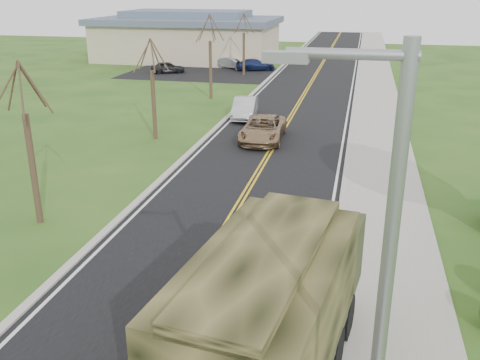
% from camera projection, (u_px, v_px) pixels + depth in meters
% --- Properties ---
extents(road, '(8.00, 120.00, 0.01)m').
position_uv_depth(road, '(308.00, 89.00, 46.33)').
color(road, black).
rests_on(road, ground).
extents(curb_right, '(0.30, 120.00, 0.12)m').
position_uv_depth(curb_right, '(356.00, 90.00, 45.45)').
color(curb_right, '#9E998E').
rests_on(curb_right, ground).
extents(sidewalk_right, '(3.20, 120.00, 0.10)m').
position_uv_depth(sidewalk_right, '(377.00, 91.00, 45.09)').
color(sidewalk_right, '#9E998E').
rests_on(sidewalk_right, ground).
extents(curb_left, '(0.30, 120.00, 0.10)m').
position_uv_depth(curb_left, '(261.00, 86.00, 47.18)').
color(curb_left, '#9E998E').
rests_on(curb_left, ground).
extents(street_light, '(1.65, 0.22, 8.00)m').
position_uv_depth(street_light, '(373.00, 328.00, 6.71)').
color(street_light, gray).
rests_on(street_light, ground).
extents(bare_tree_a, '(1.93, 2.26, 6.08)m').
position_uv_depth(bare_tree_a, '(31.00, 156.00, 19.42)').
color(bare_tree_a, '#38281C').
rests_on(bare_tree_a, ground).
extents(bare_tree_b, '(1.83, 2.14, 5.73)m').
position_uv_depth(bare_tree_b, '(153.00, 97.00, 30.46)').
color(bare_tree_b, '#38281C').
rests_on(bare_tree_b, ground).
extents(bare_tree_c, '(2.04, 2.39, 6.42)m').
position_uv_depth(bare_tree_c, '(210.00, 63.00, 41.34)').
color(bare_tree_c, '#38281C').
rests_on(bare_tree_c, ground).
extents(bare_tree_d, '(1.88, 2.20, 5.91)m').
position_uv_depth(bare_tree_d, '(244.00, 49.00, 52.41)').
color(bare_tree_d, '#38281C').
rests_on(bare_tree_d, ground).
extents(commercial_building, '(25.50, 21.50, 5.65)m').
position_uv_depth(commercial_building, '(188.00, 37.00, 63.36)').
color(commercial_building, tan).
rests_on(commercial_building, ground).
extents(military_truck, '(3.63, 7.85, 3.78)m').
position_uv_depth(military_truck, '(275.00, 303.00, 11.28)').
color(military_truck, black).
rests_on(military_truck, ground).
extents(suv_champagne, '(2.47, 5.07, 1.39)m').
position_uv_depth(suv_champagne, '(263.00, 129.00, 30.69)').
color(suv_champagne, '#917252').
rests_on(suv_champagne, ground).
extents(sedan_silver, '(1.91, 4.31, 1.38)m').
position_uv_depth(sedan_silver, '(245.00, 108.00, 35.91)').
color(sedan_silver, silver).
rests_on(sedan_silver, ground).
extents(lot_car_dark, '(3.70, 2.70, 1.17)m').
position_uv_depth(lot_car_dark, '(168.00, 67.00, 54.20)').
color(lot_car_dark, black).
rests_on(lot_car_dark, ground).
extents(lot_car_silver, '(3.89, 2.59, 1.21)m').
position_uv_depth(lot_car_silver, '(232.00, 63.00, 57.18)').
color(lot_car_silver, '#AAAAAF').
rests_on(lot_car_silver, ground).
extents(lot_car_navy, '(4.41, 3.07, 1.19)m').
position_uv_depth(lot_car_navy, '(255.00, 65.00, 55.90)').
color(lot_car_navy, '#10193D').
rests_on(lot_car_navy, ground).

